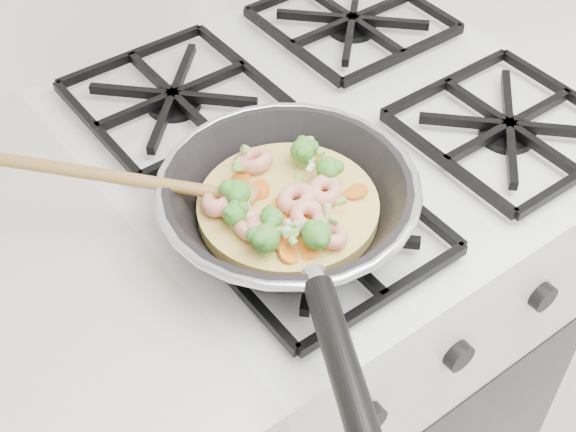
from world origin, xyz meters
TOP-DOWN VIEW (x-y plane):
  - stove at (0.00, 1.70)m, footprint 0.60×0.60m
  - skillet at (-0.17, 1.57)m, footprint 0.38×0.48m

SIDE VIEW (x-z plane):
  - stove at x=0.00m, z-range 0.00..0.92m
  - skillet at x=-0.17m, z-range 0.91..1.00m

